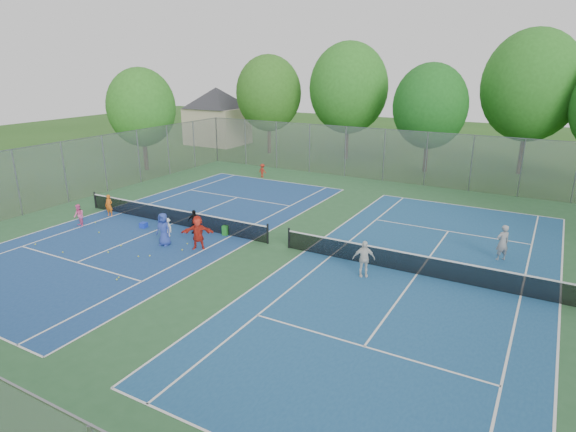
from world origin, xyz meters
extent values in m
plane|color=#265319|center=(0.00, 0.00, 0.00)|extent=(120.00, 120.00, 0.00)
cube|color=#2A5A32|center=(0.00, 0.00, 0.01)|extent=(32.00, 32.00, 0.01)
cube|color=navy|center=(-7.00, 0.00, 0.02)|extent=(10.97, 23.77, 0.01)
cube|color=navy|center=(7.00, 0.00, 0.02)|extent=(10.97, 23.77, 0.01)
cube|color=black|center=(-7.00, 0.00, 0.46)|extent=(12.87, 0.10, 0.91)
cube|color=black|center=(7.00, 0.00, 0.46)|extent=(12.87, 0.10, 0.91)
cube|color=gray|center=(0.00, 16.00, 2.00)|extent=(32.00, 0.10, 4.00)
cube|color=gray|center=(-16.00, 0.00, 2.00)|extent=(0.10, 32.00, 4.00)
cube|color=#B7A88C|center=(-22.00, 24.00, 2.00)|extent=(6.00, 5.00, 4.00)
pyramid|color=#2D2D33|center=(-22.00, 24.00, 6.20)|extent=(11.03, 11.03, 2.20)
cylinder|color=#443326|center=(-14.00, 22.00, 1.75)|extent=(0.36, 0.36, 3.50)
ellipsoid|color=#2C611C|center=(-14.00, 22.00, 5.90)|extent=(6.40, 6.40, 7.36)
cylinder|color=#443326|center=(-6.00, 23.00, 1.93)|extent=(0.36, 0.36, 3.85)
ellipsoid|color=#286B1F|center=(-6.00, 23.00, 6.55)|extent=(7.20, 7.20, 8.28)
cylinder|color=#443326|center=(2.00, 21.00, 1.57)|extent=(0.36, 0.36, 3.15)
ellipsoid|color=#19591A|center=(2.00, 21.00, 5.40)|extent=(6.00, 6.00, 6.90)
cylinder|color=#443326|center=(9.00, 24.00, 2.10)|extent=(0.36, 0.36, 4.20)
ellipsoid|color=#25641D|center=(9.00, 24.00, 7.05)|extent=(7.60, 7.60, 8.74)
cylinder|color=#443326|center=(-19.00, 10.00, 1.57)|extent=(0.36, 0.36, 3.15)
ellipsoid|color=#2B6C1F|center=(-19.00, 10.00, 5.25)|extent=(5.60, 5.60, 6.44)
cube|color=#1A37C7|center=(-7.95, -1.28, 0.15)|extent=(0.40, 0.40, 0.30)
cube|color=#268C2A|center=(-3.25, -0.04, 0.27)|extent=(0.32, 0.32, 0.55)
imported|color=orange|center=(-11.31, -0.69, 0.65)|extent=(0.53, 0.41, 1.31)
imported|color=pink|center=(-11.25, -2.86, 0.64)|extent=(0.75, 0.66, 1.28)
imported|color=white|center=(-5.72, -1.76, 0.53)|extent=(0.75, 0.53, 1.06)
imported|color=black|center=(-4.87, -0.60, 0.66)|extent=(0.80, 0.40, 1.32)
imported|color=#283D95|center=(-5.05, -2.72, 0.84)|extent=(0.84, 0.57, 1.69)
imported|color=red|center=(-3.24, -2.26, 0.85)|extent=(1.62, 1.23, 1.71)
imported|color=#9F2416|center=(-8.76, 12.41, 0.55)|extent=(0.77, 0.53, 1.10)
imported|color=gray|center=(9.95, 3.52, 0.86)|extent=(0.75, 0.72, 1.73)
imported|color=silver|center=(5.00, -1.29, 0.81)|extent=(1.03, 0.80, 1.62)
sphere|color=#C5D331|center=(-3.76, -2.88, 0.03)|extent=(0.07, 0.07, 0.07)
sphere|color=yellow|center=(-10.72, -5.94, 0.03)|extent=(0.07, 0.07, 0.07)
sphere|color=gold|center=(-5.01, -4.53, 0.03)|extent=(0.07, 0.07, 0.07)
sphere|color=#BDD732|center=(-6.67, -4.87, 0.03)|extent=(0.07, 0.07, 0.07)
sphere|color=#C3D431|center=(-4.11, -2.10, 0.03)|extent=(0.07, 0.07, 0.07)
sphere|color=gold|center=(-8.59, -5.95, 0.03)|extent=(0.07, 0.07, 0.07)
sphere|color=#BDDA32|center=(-9.38, -3.14, 0.03)|extent=(0.07, 0.07, 0.07)
sphere|color=#CCD431|center=(-3.91, -6.83, 0.03)|extent=(0.07, 0.07, 0.07)
sphere|color=gold|center=(-6.80, -3.96, 0.03)|extent=(0.07, 0.07, 0.07)
sphere|color=#B4C42D|center=(-10.93, -2.09, 0.03)|extent=(0.07, 0.07, 0.07)
sphere|color=#ACC12D|center=(-3.99, -6.65, 0.03)|extent=(0.07, 0.07, 0.07)
sphere|color=#E1ED37|center=(-4.61, -4.21, 0.03)|extent=(0.07, 0.07, 0.07)
camera|label=1|loc=(11.49, -19.41, 8.80)|focal=30.00mm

